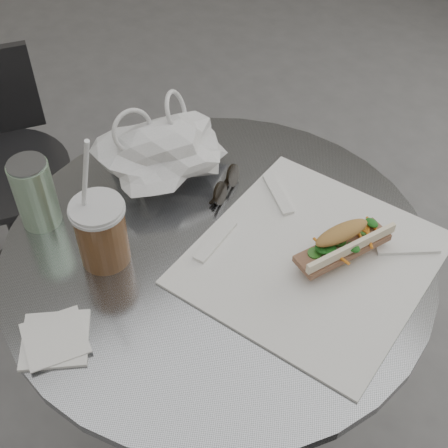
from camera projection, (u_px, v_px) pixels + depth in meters
cafe_table at (219, 336)px, 1.29m from camera, size 0.76×0.76×0.74m
chair_far at (10, 198)px, 1.79m from camera, size 0.39×0.42×0.71m
sandwich_paper at (313, 259)px, 1.08m from camera, size 0.49×0.47×0.00m
banh_mi at (342, 245)px, 1.05m from camera, size 0.22×0.11×0.07m
iced_coffee at (101, 232)px, 1.03m from camera, size 0.09×0.09×0.27m
sunglasses at (225, 186)px, 1.18m from camera, size 0.10×0.06×0.04m
plastic_bag at (164, 153)px, 1.18m from camera, size 0.28×0.25×0.12m
napkin_stack at (55, 339)px, 0.96m from camera, size 0.14×0.14×0.01m
drink_can at (35, 193)px, 1.09m from camera, size 0.07×0.07×0.14m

